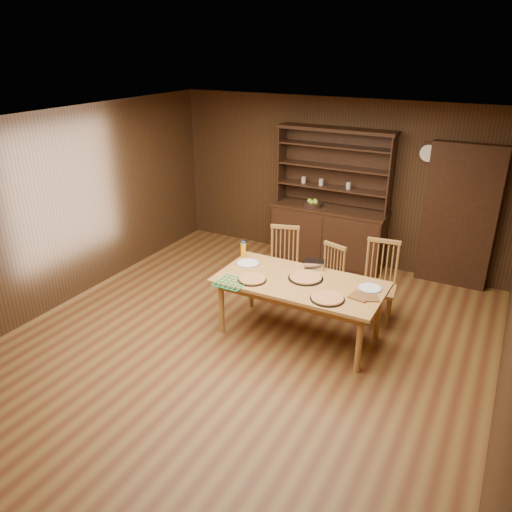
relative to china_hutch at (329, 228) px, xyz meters
The scene contains 20 objects.
floor 2.82m from the china_hutch, 89.99° to the right, with size 6.00×6.00×0.00m, color brown.
room_shell 2.92m from the china_hutch, 89.99° to the right, with size 6.00×6.00×6.00m.
china_hutch is the anchor object (origin of this frame).
doorway 1.96m from the china_hutch, ahead, with size 1.00×0.18×2.10m, color #331B11.
wall_clock 1.89m from the china_hutch, ahead, with size 0.30×0.05×0.30m.
dining_table 2.35m from the china_hutch, 78.10° to the right, with size 1.99×0.99×0.75m.
chair_left 1.43m from the china_hutch, 95.69° to the right, with size 0.52×0.51×1.03m.
chair_center 1.56m from the china_hutch, 69.13° to the right, with size 0.47×0.46×0.91m.
chair_right 1.85m from the china_hutch, 49.10° to the right, with size 0.49×0.47×1.07m.
pizza_left 2.55m from the china_hutch, 90.57° to the right, with size 0.34×0.34×0.04m.
pizza_right 2.74m from the china_hutch, 70.06° to the right, with size 0.39×0.39×0.04m.
pizza_center 2.27m from the china_hutch, 76.78° to the right, with size 0.42×0.42×0.04m.
cooling_rack 2.74m from the china_hutch, 94.45° to the right, with size 0.33×0.33×0.02m, color #0CA258, non-canonical shape.
plate_left 2.18m from the china_hutch, 98.05° to the right, with size 0.29×0.29×0.02m.
plate_right 2.46m from the china_hutch, 58.78° to the right, with size 0.27×0.27×0.02m.
foil_dish 1.94m from the china_hutch, 75.30° to the right, with size 0.24×0.17×0.10m, color white.
juice_bottle 2.05m from the china_hutch, 103.34° to the right, with size 0.07×0.07×0.21m.
pot_holder_a 2.69m from the china_hutch, 60.05° to the right, with size 0.18×0.18×0.01m, color #A91322.
pot_holder_b 2.66m from the china_hutch, 62.22° to the right, with size 0.21×0.21×0.02m, color #A91322.
fruit_bowl 0.48m from the china_hutch, 166.32° to the right, with size 0.31×0.31×0.12m.
Camera 1 is at (2.53, -4.47, 3.37)m, focal length 35.00 mm.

